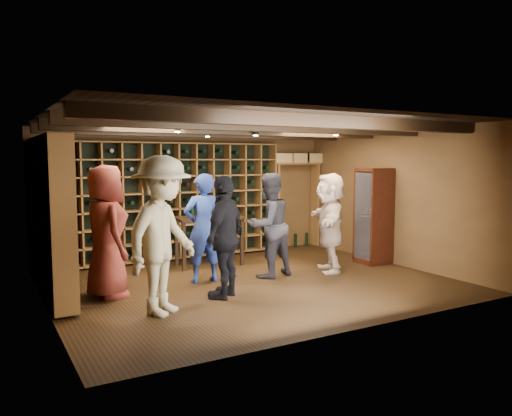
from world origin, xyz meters
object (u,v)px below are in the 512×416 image
man_blue_shirt (203,228)px  tasting_table (209,223)px  guest_red_floral (106,232)px  man_grey_suit (269,225)px  guest_woman_black (225,237)px  guest_khaki (163,236)px  guest_beige (330,222)px  display_cabinet (373,218)px

man_blue_shirt → tasting_table: (0.59, 1.10, -0.07)m
guest_red_floral → man_grey_suit: bearing=-96.0°
guest_woman_black → man_blue_shirt: bearing=-133.7°
guest_red_floral → guest_khaki: bearing=-163.5°
guest_woman_black → guest_khaki: guest_khaki is taller
guest_khaki → guest_red_floral: bearing=73.3°
guest_beige → tasting_table: 2.19m
display_cabinet → man_blue_shirt: display_cabinet is taller
man_blue_shirt → guest_khaki: 1.67m
guest_woman_black → tasting_table: guest_woman_black is taller
guest_khaki → guest_beige: bearing=-22.3°
man_blue_shirt → guest_beige: size_ratio=1.01×
guest_red_floral → guest_beige: (3.76, -0.22, -0.08)m
man_blue_shirt → guest_beige: (2.23, -0.35, -0.01)m
guest_red_floral → guest_woman_black: bearing=-124.5°
guest_red_floral → display_cabinet: bearing=-95.5°
guest_woman_black → tasting_table: (0.67, 2.06, -0.07)m
guest_woman_black → guest_beige: 2.39m
display_cabinet → man_blue_shirt: 3.36m
display_cabinet → guest_beige: (-1.12, -0.13, -0.00)m
man_blue_shirt → guest_red_floral: guest_red_floral is taller
man_grey_suit → guest_red_floral: (-2.61, 0.07, 0.07)m
display_cabinet → man_grey_suit: bearing=179.4°
display_cabinet → man_grey_suit: display_cabinet is taller
guest_red_floral → guest_beige: size_ratio=1.09×
display_cabinet → tasting_table: 3.06m
man_blue_shirt → guest_woman_black: bearing=87.9°
man_blue_shirt → guest_khaki: bearing=51.8°
display_cabinet → tasting_table: display_cabinet is taller
guest_woman_black → guest_beige: size_ratio=1.01×
display_cabinet → guest_khaki: bearing=-166.8°
man_grey_suit → guest_woman_black: 1.40m
man_blue_shirt → man_grey_suit: bearing=172.4°
guest_woman_black → tasting_table: size_ratio=1.38×
guest_red_floral → guest_woman_black: size_ratio=1.08×
guest_woman_black → guest_khaki: 1.06m
man_grey_suit → guest_khaki: bearing=14.8°
guest_beige → tasting_table: bearing=-102.8°
man_blue_shirt → guest_khaki: size_ratio=0.87×
guest_khaki → guest_beige: guest_khaki is taller
display_cabinet → man_grey_suit: size_ratio=1.02×
man_grey_suit → display_cabinet: bearing=168.1°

